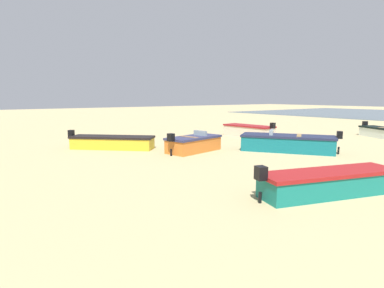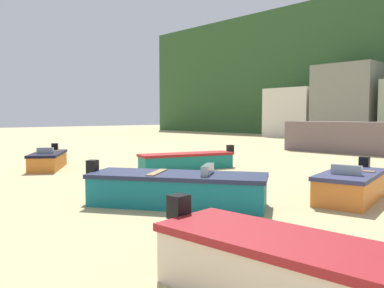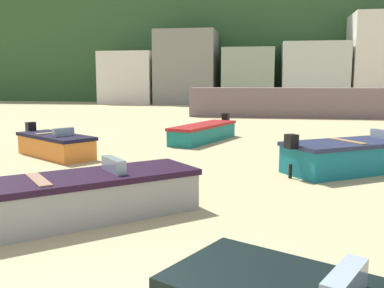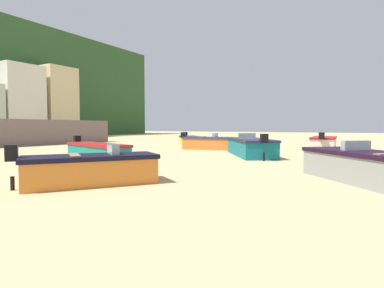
{
  "view_description": "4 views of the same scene",
  "coord_description": "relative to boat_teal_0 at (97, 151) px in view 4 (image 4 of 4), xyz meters",
  "views": [
    {
      "loc": [
        -5.69,
        25.07,
        3.07
      ],
      "look_at": [
        6.16,
        16.19,
        0.81
      ],
      "focal_mm": 29.06,
      "sensor_mm": 36.0,
      "label": 1
    },
    {
      "loc": [
        13.45,
        2.86,
        2.56
      ],
      "look_at": [
        -0.82,
        16.42,
        1.19
      ],
      "focal_mm": 37.25,
      "sensor_mm": 36.0,
      "label": 2
    },
    {
      "loc": [
        2.0,
        -3.35,
        2.73
      ],
      "look_at": [
        -0.17,
        9.58,
        0.8
      ],
      "focal_mm": 40.61,
      "sensor_mm": 36.0,
      "label": 3
    },
    {
      "loc": [
        -11.37,
        4.38,
        1.57
      ],
      "look_at": [
        2.64,
        12.65,
        0.68
      ],
      "focal_mm": 29.68,
      "sensor_mm": 36.0,
      "label": 4
    }
  ],
  "objects": [
    {
      "name": "boat_orange_1",
      "position": [
        -4.73,
        -4.88,
        0.02
      ],
      "size": [
        3.62,
        3.07,
        1.13
      ],
      "rotation": [
        0.0,
        0.0,
        4.11
      ],
      "color": "orange",
      "rests_on": "ground"
    },
    {
      "name": "boat_grey_3",
      "position": [
        -0.98,
        -11.59,
        0.06
      ],
      "size": [
        4.8,
        4.48,
        1.2
      ],
      "rotation": [
        0.0,
        0.0,
        5.43
      ],
      "color": "gray",
      "rests_on": "ground"
    },
    {
      "name": "boat_orange_7",
      "position": [
        8.79,
        -1.32,
        0.05
      ],
      "size": [
        2.11,
        3.69,
        1.18
      ],
      "rotation": [
        0.0,
        0.0,
        3.34
      ],
      "color": "orange",
      "rests_on": "ground"
    },
    {
      "name": "boat_teal_0",
      "position": [
        0.0,
        0.0,
        0.0
      ],
      "size": [
        2.64,
        4.92,
        1.1
      ],
      "rotation": [
        0.0,
        0.0,
        2.82
      ],
      "color": "#15766E",
      "rests_on": "ground"
    },
    {
      "name": "boat_teal_8",
      "position": [
        5.66,
        -5.61,
        0.08
      ],
      "size": [
        5.16,
        4.2,
        1.25
      ],
      "rotation": [
        0.0,
        0.0,
        5.3
      ],
      "color": "#126975",
      "rests_on": "ground"
    },
    {
      "name": "townhouse_right",
      "position": [
        14.39,
        31.17,
        4.51
      ],
      "size": [
        5.34,
        6.26,
        9.81
      ],
      "primitive_type": "cube",
      "color": "beige",
      "rests_on": "ground"
    },
    {
      "name": "boat_cream_5",
      "position": [
        11.31,
        -8.53,
        0.07
      ],
      "size": [
        4.36,
        1.72,
        1.24
      ],
      "rotation": [
        0.0,
        0.0,
        4.79
      ],
      "color": "beige",
      "rests_on": "ground"
    },
    {
      "name": "townhouse_far_right",
      "position": [
        20.13,
        30.69,
        4.8
      ],
      "size": [
        4.9,
        5.29,
        10.39
      ],
      "primitive_type": "cube",
      "color": "beige",
      "rests_on": "ground"
    },
    {
      "name": "boat_yellow_6",
      "position": [
        12.43,
        1.99,
        -0.01
      ],
      "size": [
        4.36,
        4.41,
        1.09
      ],
      "rotation": [
        0.0,
        0.0,
        2.37
      ],
      "color": "gold",
      "rests_on": "ground"
    },
    {
      "name": "harbor_pier",
      "position": [
        5.23,
        14.04,
        0.69
      ],
      "size": [
        16.31,
        2.4,
        2.18
      ],
      "primitive_type": "cube",
      "color": "#74605E",
      "rests_on": "ground"
    }
  ]
}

